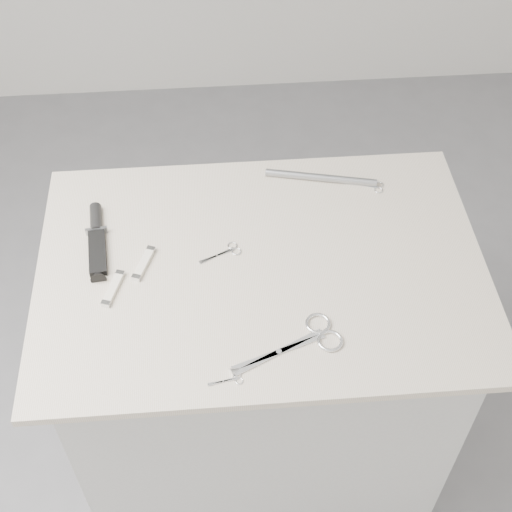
{
  "coord_description": "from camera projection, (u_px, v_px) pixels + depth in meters",
  "views": [
    {
      "loc": [
        -0.09,
        -1.03,
        2.12
      ],
      "look_at": [
        -0.01,
        0.03,
        0.92
      ],
      "focal_mm": 50.0,
      "sensor_mm": 36.0,
      "label": 1
    }
  ],
  "objects": [
    {
      "name": "pocket_knife_a",
      "position": [
        113.0,
        288.0,
        1.53
      ],
      "size": [
        0.05,
        0.1,
        0.01
      ],
      "rotation": [
        0.0,
        0.0,
        1.26
      ],
      "color": "white",
      "rests_on": "display_board"
    },
    {
      "name": "ground",
      "position": [
        260.0,
        454.0,
        2.28
      ],
      "size": [
        4.0,
        4.0,
        0.01
      ],
      "primitive_type": "cube",
      "color": "gray",
      "rests_on": "ground"
    },
    {
      "name": "pocket_knife_b",
      "position": [
        144.0,
        263.0,
        1.58
      ],
      "size": [
        0.05,
        0.1,
        0.01
      ],
      "rotation": [
        0.0,
        0.0,
        1.21
      ],
      "color": "white",
      "rests_on": "display_board"
    },
    {
      "name": "embroidery_scissors_a",
      "position": [
        226.0,
        252.0,
        1.61
      ],
      "size": [
        0.1,
        0.06,
        0.0
      ],
      "rotation": [
        0.0,
        0.0,
        0.43
      ],
      "color": "silver",
      "rests_on": "display_board"
    },
    {
      "name": "sheathed_knife",
      "position": [
        97.0,
        237.0,
        1.63
      ],
      "size": [
        0.06,
        0.22,
        0.03
      ],
      "rotation": [
        0.0,
        0.0,
        1.67
      ],
      "color": "black",
      "rests_on": "display_board"
    },
    {
      "name": "embroidery_scissors_b",
      "position": [
        370.0,
        186.0,
        1.75
      ],
      "size": [
        0.1,
        0.05,
        0.0
      ],
      "rotation": [
        0.0,
        0.0,
        -0.27
      ],
      "color": "silver",
      "rests_on": "display_board"
    },
    {
      "name": "plinth",
      "position": [
        261.0,
        378.0,
        1.94
      ],
      "size": [
        0.9,
        0.6,
        0.9
      ],
      "primitive_type": "cube",
      "color": "beige",
      "rests_on": "ground"
    },
    {
      "name": "display_board",
      "position": [
        262.0,
        268.0,
        1.59
      ],
      "size": [
        1.0,
        0.7,
        0.02
      ],
      "primitive_type": "cube",
      "color": "beige",
      "rests_on": "plinth"
    },
    {
      "name": "tiny_scissors",
      "position": [
        230.0,
        380.0,
        1.39
      ],
      "size": [
        0.07,
        0.03,
        0.0
      ],
      "rotation": [
        0.0,
        0.0,
        0.18
      ],
      "color": "silver",
      "rests_on": "display_board"
    },
    {
      "name": "metal_rail",
      "position": [
        321.0,
        178.0,
        1.76
      ],
      "size": [
        0.27,
        0.08,
        0.02
      ],
      "primitive_type": "cylinder",
      "rotation": [
        0.0,
        1.57,
        -0.23
      ],
      "color": "#92949A",
      "rests_on": "display_board"
    },
    {
      "name": "large_shears",
      "position": [
        308.0,
        339.0,
        1.45
      ],
      "size": [
        0.23,
        0.14,
        0.01
      ],
      "rotation": [
        0.0,
        0.0,
        0.39
      ],
      "color": "silver",
      "rests_on": "display_board"
    }
  ]
}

